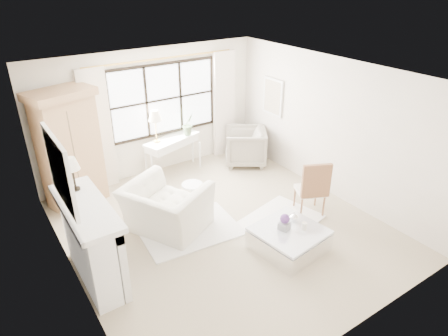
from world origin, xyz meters
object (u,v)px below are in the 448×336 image
Objects in this scene: armoire at (69,148)px; club_armchair at (166,208)px; console_table at (173,155)px; coffee_table at (289,240)px.

armoire is 1.71× the size of club_armchair.
console_table is at bearing -57.31° from club_armchair.
armoire is 2.01× the size of coffee_table.
coffee_table is (1.38, -1.61, -0.24)m from club_armchair.
coffee_table is (2.41, -3.40, -0.96)m from armoire.
coffee_table is at bearing -166.21° from club_armchair.
armoire reaches higher than coffee_table.
club_armchair is 2.13m from coffee_table.
club_armchair is at bearing -137.61° from console_table.
armoire is 1.63× the size of console_table.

